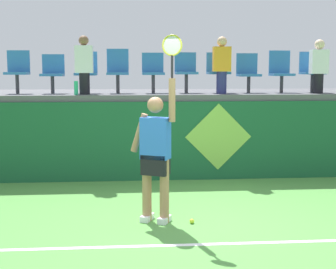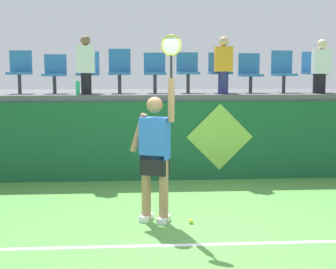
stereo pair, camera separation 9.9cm
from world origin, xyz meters
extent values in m
plane|color=#519342|center=(0.00, 0.00, 0.00)|extent=(40.00, 40.00, 0.00)
cube|color=#195633|center=(0.00, 3.01, 0.75)|extent=(12.18, 0.20, 1.50)
cube|color=#56565B|center=(0.00, 4.41, 1.56)|extent=(12.18, 2.90, 0.12)
cube|color=white|center=(0.00, -0.62, 0.00)|extent=(10.96, 0.08, 0.01)
cube|color=white|center=(-0.58, 0.40, 0.04)|extent=(0.22, 0.29, 0.08)
cube|color=white|center=(-0.34, 0.29, 0.04)|extent=(0.22, 0.29, 0.08)
cylinder|color=#A87A56|center=(-0.58, 0.40, 0.44)|extent=(0.13, 0.13, 0.89)
cylinder|color=#A87A56|center=(-0.34, 0.29, 0.44)|extent=(0.13, 0.13, 0.89)
cube|color=black|center=(-0.46, 0.35, 0.81)|extent=(0.42, 0.35, 0.28)
cube|color=blue|center=(-0.46, 0.35, 1.17)|extent=(0.44, 0.36, 0.57)
sphere|color=#A87A56|center=(-0.46, 0.35, 1.62)|extent=(0.22, 0.22, 0.22)
cylinder|color=#A87A56|center=(-0.68, 0.45, 1.23)|extent=(0.27, 0.19, 0.55)
cylinder|color=#A87A56|center=(-0.24, 0.25, 1.69)|extent=(0.09, 0.09, 0.58)
cylinder|color=black|center=(-0.24, 0.25, 2.13)|extent=(0.03, 0.03, 0.30)
torus|color=gold|center=(-0.24, 0.25, 2.41)|extent=(0.27, 0.14, 0.28)
ellipsoid|color=silver|center=(-0.24, 0.25, 2.41)|extent=(0.22, 0.12, 0.24)
sphere|color=#D1E533|center=(0.03, 0.21, 0.03)|extent=(0.07, 0.07, 0.07)
cylinder|color=#26B272|center=(-1.79, 3.15, 1.75)|extent=(0.08, 0.08, 0.26)
cylinder|color=#38383D|center=(-3.00, 3.71, 1.81)|extent=(0.07, 0.07, 0.38)
cube|color=#2D70B2|center=(-3.00, 3.71, 2.02)|extent=(0.44, 0.42, 0.05)
cube|color=#2D70B2|center=(-3.00, 3.90, 2.26)|extent=(0.44, 0.04, 0.43)
cylinder|color=#38383D|center=(-2.31, 3.71, 1.79)|extent=(0.07, 0.07, 0.34)
cube|color=#2D70B2|center=(-2.31, 3.71, 1.99)|extent=(0.44, 0.42, 0.05)
cube|color=#2D70B2|center=(-2.31, 3.90, 2.21)|extent=(0.44, 0.04, 0.39)
cylinder|color=#38383D|center=(-1.65, 3.71, 1.80)|extent=(0.07, 0.07, 0.36)
cube|color=#2D70B2|center=(-1.65, 3.71, 2.00)|extent=(0.44, 0.42, 0.05)
cube|color=#2D70B2|center=(-1.65, 3.90, 2.24)|extent=(0.44, 0.04, 0.43)
cylinder|color=#38383D|center=(-1.02, 3.71, 1.80)|extent=(0.07, 0.07, 0.37)
cube|color=#2D70B2|center=(-1.02, 3.71, 2.01)|extent=(0.44, 0.42, 0.05)
cube|color=#2D70B2|center=(-1.02, 3.90, 2.28)|extent=(0.44, 0.04, 0.47)
cylinder|color=#38383D|center=(-0.31, 3.71, 1.80)|extent=(0.07, 0.07, 0.37)
cube|color=#2D70B2|center=(-0.31, 3.71, 2.01)|extent=(0.44, 0.42, 0.05)
cube|color=#2D70B2|center=(-0.31, 3.90, 2.24)|extent=(0.44, 0.04, 0.40)
cylinder|color=#38383D|center=(0.36, 3.71, 1.81)|extent=(0.07, 0.07, 0.38)
cube|color=#2D70B2|center=(0.36, 3.71, 2.02)|extent=(0.44, 0.42, 0.05)
cube|color=#2D70B2|center=(0.36, 3.90, 2.25)|extent=(0.44, 0.04, 0.40)
cylinder|color=#38383D|center=(1.02, 3.71, 1.81)|extent=(0.07, 0.07, 0.38)
cube|color=#2D70B2|center=(1.02, 3.71, 2.03)|extent=(0.44, 0.42, 0.05)
cube|color=#2D70B2|center=(1.02, 3.90, 2.25)|extent=(0.44, 0.04, 0.39)
cylinder|color=#38383D|center=(1.65, 3.71, 1.79)|extent=(0.07, 0.07, 0.34)
cube|color=#2D70B2|center=(1.65, 3.71, 1.98)|extent=(0.44, 0.42, 0.05)
cube|color=#2D70B2|center=(1.65, 3.90, 2.22)|extent=(0.44, 0.04, 0.42)
cylinder|color=#38383D|center=(2.34, 3.71, 1.79)|extent=(0.07, 0.07, 0.35)
cube|color=#2D70B2|center=(2.34, 3.71, 1.99)|extent=(0.44, 0.42, 0.05)
cube|color=#2D70B2|center=(2.34, 3.90, 2.25)|extent=(0.44, 0.04, 0.47)
cylinder|color=#38383D|center=(2.98, 3.71, 1.81)|extent=(0.07, 0.07, 0.38)
cube|color=#2D70B2|center=(2.98, 3.71, 2.02)|extent=(0.44, 0.42, 0.05)
cube|color=#2D70B2|center=(2.98, 3.90, 2.26)|extent=(0.44, 0.04, 0.42)
cylinder|color=navy|center=(1.02, 3.38, 1.84)|extent=(0.20, 0.20, 0.44)
cube|color=orange|center=(1.02, 3.38, 2.30)|extent=(0.34, 0.20, 0.48)
sphere|color=#DBAD84|center=(1.02, 3.38, 2.64)|extent=(0.20, 0.20, 0.20)
cylinder|color=black|center=(-1.65, 3.37, 1.82)|extent=(0.20, 0.20, 0.41)
cube|color=white|center=(-1.65, 3.37, 2.29)|extent=(0.34, 0.20, 0.52)
sphere|color=brown|center=(-1.65, 3.37, 2.64)|extent=(0.19, 0.19, 0.19)
cylinder|color=black|center=(2.98, 3.39, 1.82)|extent=(0.20, 0.20, 0.39)
cube|color=white|center=(2.98, 3.39, 2.25)|extent=(0.34, 0.20, 0.48)
sphere|color=beige|center=(2.98, 3.39, 2.59)|extent=(0.20, 0.20, 0.20)
cube|color=#195633|center=(0.88, 2.91, 0.00)|extent=(0.90, 0.01, 0.00)
plane|color=#8CC64C|center=(0.88, 2.90, 0.82)|extent=(1.27, 0.00, 1.27)
camera|label=1|loc=(-0.84, -6.34, 2.10)|focal=53.18mm
camera|label=2|loc=(-0.74, -6.35, 2.10)|focal=53.18mm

